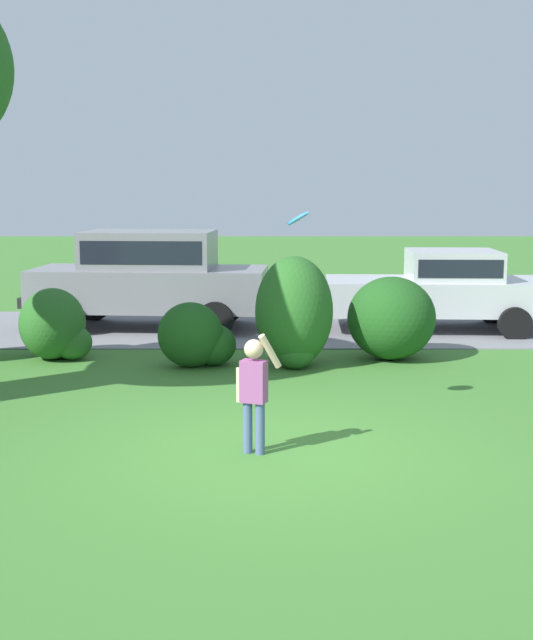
{
  "coord_description": "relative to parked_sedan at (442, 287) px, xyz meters",
  "views": [
    {
      "loc": [
        -0.09,
        -8.64,
        2.75
      ],
      "look_at": [
        -0.11,
        1.92,
        1.1
      ],
      "focal_mm": 47.71,
      "sensor_mm": 36.0,
      "label": 1
    }
  ],
  "objects": [
    {
      "name": "parked_sedan",
      "position": [
        0.0,
        0.0,
        0.0
      ],
      "size": [
        4.47,
        2.23,
        1.56
      ],
      "color": "silver",
      "rests_on": "ground"
    },
    {
      "name": "shrub_far_end",
      "position": [
        -1.36,
        -2.79,
        -0.18
      ],
      "size": [
        1.42,
        1.42,
        1.34
      ],
      "color": "#1E511C",
      "rests_on": "ground"
    },
    {
      "name": "shrub_centre_left",
      "position": [
        -6.78,
        -2.77,
        -0.31
      ],
      "size": [
        1.17,
        1.24,
        1.15
      ],
      "color": "#286023",
      "rests_on": "ground"
    },
    {
      "name": "shrub_centre",
      "position": [
        -4.44,
        -3.37,
        -0.39
      ],
      "size": [
        1.21,
        0.9,
        1.01
      ],
      "color": "#1E511C",
      "rests_on": "ground"
    },
    {
      "name": "frisbee",
      "position": [
        -3.01,
        -6.55,
        1.56
      ],
      "size": [
        0.27,
        0.28,
        0.2
      ],
      "color": "#337FDB"
    },
    {
      "name": "shrub_centre_right",
      "position": [
        -2.94,
        -3.32,
        -0.03
      ],
      "size": [
        1.21,
        1.39,
        1.71
      ],
      "color": "#286023",
      "rests_on": "ground"
    },
    {
      "name": "driveway_strip",
      "position": [
        -3.28,
        0.22,
        -0.84
      ],
      "size": [
        28.0,
        4.4,
        0.02
      ],
      "primitive_type": "cube",
      "color": "slate",
      "rests_on": "ground"
    },
    {
      "name": "parked_suv",
      "position": [
        -5.64,
        0.18,
        0.23
      ],
      "size": [
        4.81,
        2.33,
        1.92
      ],
      "color": "gray",
      "rests_on": "ground"
    },
    {
      "name": "ground_plane",
      "position": [
        -3.28,
        -7.65,
        -0.85
      ],
      "size": [
        80.0,
        80.0,
        0.0
      ],
      "primitive_type": "plane",
      "color": "#3D752D"
    },
    {
      "name": "child_thrower",
      "position": [
        -3.5,
        -7.73,
        -0.13
      ],
      "size": [
        0.48,
        0.24,
        1.29
      ],
      "color": "#4C608C",
      "rests_on": "ground"
    }
  ]
}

